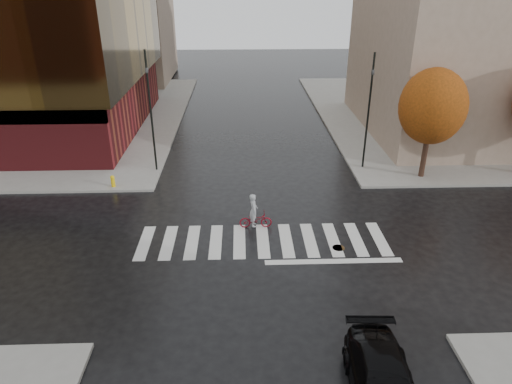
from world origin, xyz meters
TOP-DOWN VIEW (x-y plane):
  - ground at (0.00, 0.00)m, footprint 120.00×120.00m
  - sidewalk_nw at (-21.00, 21.00)m, footprint 30.00×30.00m
  - sidewalk_ne at (21.00, 21.00)m, footprint 30.00×30.00m
  - crosswalk at (0.00, 0.50)m, footprint 12.00×3.00m
  - building_ne_tan at (17.00, 17.00)m, footprint 16.00×16.00m
  - tree_ne_a at (10.00, 7.40)m, footprint 3.80×3.80m
  - cyclist at (-0.33, 1.78)m, footprint 1.60×0.63m
  - traffic_light_nw at (-6.30, 9.00)m, footprint 0.20×0.17m
  - traffic_light_ne at (6.80, 9.00)m, footprint 0.20×0.22m
  - fire_hydrant at (-8.39, 6.50)m, footprint 0.25×0.25m
  - manhole at (3.43, -0.24)m, footprint 0.59×0.59m

SIDE VIEW (x-z plane):
  - ground at x=0.00m, z-range 0.00..0.00m
  - crosswalk at x=0.00m, z-range 0.00..0.01m
  - manhole at x=3.43m, z-range 0.00..0.01m
  - sidewalk_nw at x=-21.00m, z-range 0.00..0.15m
  - sidewalk_ne at x=21.00m, z-range 0.00..0.15m
  - fire_hydrant at x=-8.39m, z-range 0.18..0.88m
  - cyclist at x=-0.33m, z-range -0.29..1.52m
  - traffic_light_ne at x=6.80m, z-range 0.62..7.70m
  - traffic_light_nw at x=-6.30m, z-range 0.66..7.97m
  - tree_ne_a at x=10.00m, z-range 1.20..7.71m
  - building_ne_tan at x=17.00m, z-range 0.15..18.15m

